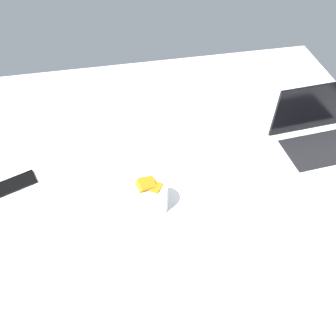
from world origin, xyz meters
TOP-DOWN VIEW (x-y plane):
  - bed_mattress at (0.00, 0.00)cm, footprint 180.00×140.00cm
  - laptop at (59.85, -2.57)cm, footprint 34.51×25.23cm
  - snack_cup at (-7.34, -19.93)cm, footprint 10.13×9.24cm
  - cell_phone at (-54.24, -1.13)cm, footprint 15.49×11.26cm

SIDE VIEW (x-z plane):
  - bed_mattress at x=0.00cm, z-range 0.00..18.00cm
  - cell_phone at x=-54.24cm, z-range 18.00..18.80cm
  - laptop at x=59.85cm, z-range 10.91..33.91cm
  - snack_cup at x=-7.34cm, z-range 16.79..31.23cm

